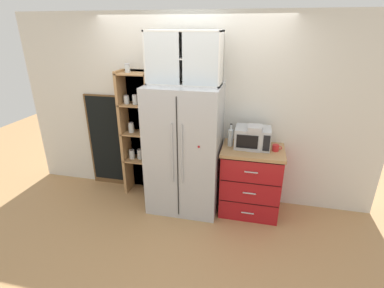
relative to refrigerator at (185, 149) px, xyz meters
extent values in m
plane|color=tan|center=(0.00, -0.01, -0.85)|extent=(10.72, 10.72, 0.00)
cube|color=silver|center=(0.00, 0.39, 0.42)|extent=(5.02, 0.10, 2.55)
cube|color=#B7BABF|center=(0.00, 0.00, 0.00)|extent=(0.93, 0.69, 1.71)
cube|color=black|center=(0.00, -0.35, 0.00)|extent=(0.01, 0.01, 1.57)
cylinder|color=#B7BABF|center=(-0.06, -0.36, 0.09)|extent=(0.02, 0.02, 0.77)
cylinder|color=#B7BABF|center=(0.06, -0.36, 0.09)|extent=(0.02, 0.02, 0.77)
cube|color=#A8161C|center=(0.26, -0.35, 0.20)|extent=(0.02, 0.01, 0.02)
cube|color=brown|center=(-0.74, 0.36, 0.06)|extent=(0.50, 0.04, 1.82)
cube|color=tan|center=(-0.95, 0.21, 0.06)|extent=(0.04, 0.28, 1.82)
cube|color=tan|center=(-0.53, 0.21, 0.06)|extent=(0.04, 0.28, 1.82)
cube|color=tan|center=(-0.74, 0.21, -0.32)|extent=(0.44, 0.28, 0.02)
cylinder|color=silver|center=(-0.86, 0.20, -0.25)|extent=(0.08, 0.08, 0.13)
cylinder|color=#2D2D2D|center=(-0.86, 0.20, -0.27)|extent=(0.07, 0.07, 0.09)
cylinder|color=#B2B2B7|center=(-0.86, 0.20, -0.18)|extent=(0.08, 0.08, 0.01)
cylinder|color=silver|center=(-0.74, 0.22, -0.25)|extent=(0.08, 0.08, 0.14)
cylinder|color=#B77A38|center=(-0.74, 0.22, -0.27)|extent=(0.06, 0.06, 0.09)
cylinder|color=#B2B2B7|center=(-0.74, 0.22, -0.17)|extent=(0.07, 0.07, 0.01)
cylinder|color=silver|center=(-0.61, 0.19, -0.26)|extent=(0.08, 0.08, 0.12)
cylinder|color=white|center=(-0.61, 0.19, -0.27)|extent=(0.07, 0.07, 0.08)
cylinder|color=#B2B2B7|center=(-0.61, 0.19, -0.19)|extent=(0.08, 0.08, 0.01)
cube|color=tan|center=(-0.74, 0.21, 0.09)|extent=(0.44, 0.28, 0.02)
cylinder|color=silver|center=(-0.83, 0.19, 0.17)|extent=(0.08, 0.08, 0.13)
cylinder|color=beige|center=(-0.83, 0.19, 0.15)|extent=(0.07, 0.07, 0.09)
cylinder|color=#B2B2B7|center=(-0.83, 0.19, 0.24)|extent=(0.07, 0.07, 0.01)
cylinder|color=silver|center=(-0.65, 0.19, 0.17)|extent=(0.06, 0.06, 0.13)
cylinder|color=white|center=(-0.65, 0.19, 0.15)|extent=(0.06, 0.06, 0.09)
cylinder|color=#B2B2B7|center=(-0.65, 0.19, 0.24)|extent=(0.06, 0.06, 0.01)
cube|color=tan|center=(-0.74, 0.21, 0.51)|extent=(0.44, 0.28, 0.02)
cylinder|color=silver|center=(-0.86, 0.19, 0.57)|extent=(0.07, 0.07, 0.11)
cylinder|color=#E0C67F|center=(-0.86, 0.19, 0.56)|extent=(0.06, 0.06, 0.07)
cylinder|color=#B2B2B7|center=(-0.86, 0.19, 0.63)|extent=(0.07, 0.07, 0.01)
cylinder|color=silver|center=(-0.74, 0.19, 0.58)|extent=(0.07, 0.07, 0.12)
cylinder|color=brown|center=(-0.74, 0.19, 0.56)|extent=(0.06, 0.06, 0.08)
cylinder|color=#B2B2B7|center=(-0.74, 0.19, 0.65)|extent=(0.07, 0.07, 0.01)
cylinder|color=silver|center=(-0.61, 0.19, 0.59)|extent=(0.08, 0.08, 0.14)
cylinder|color=#382316|center=(-0.61, 0.19, 0.57)|extent=(0.07, 0.07, 0.09)
cylinder|color=#B2B2B7|center=(-0.61, 0.19, 0.67)|extent=(0.07, 0.07, 0.01)
cube|color=tan|center=(-0.74, 0.21, 0.93)|extent=(0.44, 0.28, 0.02)
cylinder|color=silver|center=(-0.83, 0.22, 0.99)|extent=(0.07, 0.07, 0.10)
cylinder|color=#CCB78C|center=(-0.83, 0.22, 0.97)|extent=(0.06, 0.06, 0.07)
cylinder|color=#B2B2B7|center=(-0.83, 0.22, 1.05)|extent=(0.07, 0.07, 0.01)
cube|color=#A8161C|center=(0.88, 0.06, -0.41)|extent=(0.75, 0.57, 0.88)
cube|color=tan|center=(0.88, 0.06, 0.05)|extent=(0.78, 0.60, 0.04)
cube|color=black|center=(0.88, -0.22, -0.57)|extent=(0.73, 0.00, 0.01)
cube|color=silver|center=(0.88, -0.23, -0.71)|extent=(0.16, 0.01, 0.01)
cube|color=black|center=(0.88, -0.22, -0.28)|extent=(0.73, 0.00, 0.01)
cube|color=silver|center=(0.88, -0.23, -0.41)|extent=(0.16, 0.01, 0.01)
cube|color=black|center=(0.88, -0.22, 0.02)|extent=(0.73, 0.00, 0.01)
cube|color=silver|center=(0.88, -0.23, -0.12)|extent=(0.16, 0.01, 0.01)
cube|color=#B7BABF|center=(0.86, 0.11, 0.20)|extent=(0.44, 0.32, 0.26)
cube|color=black|center=(0.80, -0.05, 0.20)|extent=(0.26, 0.01, 0.17)
cube|color=black|center=(1.03, -0.05, 0.20)|extent=(0.08, 0.01, 0.20)
cube|color=#B7B7BC|center=(0.88, 0.04, 0.09)|extent=(0.17, 0.20, 0.03)
cube|color=#B7B7BC|center=(0.88, 0.11, 0.22)|extent=(0.17, 0.06, 0.30)
cube|color=#B7B7BC|center=(0.88, 0.04, 0.35)|extent=(0.17, 0.20, 0.06)
cylinder|color=black|center=(0.88, 0.03, 0.16)|extent=(0.11, 0.11, 0.12)
cylinder|color=red|center=(1.15, 0.05, 0.11)|extent=(0.08, 0.08, 0.08)
torus|color=red|center=(1.21, 0.05, 0.11)|extent=(0.05, 0.01, 0.05)
cylinder|color=silver|center=(0.59, 0.09, 0.18)|extent=(0.07, 0.07, 0.22)
cone|color=silver|center=(0.59, 0.09, 0.29)|extent=(0.07, 0.07, 0.04)
cylinder|color=silver|center=(0.59, 0.09, 0.32)|extent=(0.03, 0.03, 0.07)
cylinder|color=black|center=(0.59, 0.09, 0.36)|extent=(0.03, 0.03, 0.01)
cube|color=silver|center=(0.00, 0.17, 1.16)|extent=(0.90, 0.02, 0.62)
cube|color=silver|center=(0.00, 0.02, 1.46)|extent=(0.90, 0.32, 0.02)
cube|color=silver|center=(0.00, 0.02, 0.86)|extent=(0.90, 0.32, 0.02)
cube|color=silver|center=(-0.44, 0.02, 1.16)|extent=(0.02, 0.32, 0.62)
cube|color=silver|center=(0.44, 0.02, 1.16)|extent=(0.02, 0.32, 0.62)
cube|color=silver|center=(0.00, 0.02, 1.16)|extent=(0.87, 0.30, 0.02)
cube|color=silver|center=(-0.22, -0.13, 1.16)|extent=(0.41, 0.01, 0.58)
cube|color=silver|center=(0.22, -0.13, 1.16)|extent=(0.41, 0.01, 0.58)
cylinder|color=silver|center=(-0.31, 0.02, 0.88)|extent=(0.05, 0.05, 0.00)
cylinder|color=silver|center=(-0.31, 0.02, 0.91)|extent=(0.01, 0.01, 0.07)
cone|color=silver|center=(-0.31, 0.02, 0.97)|extent=(0.06, 0.06, 0.05)
cylinder|color=silver|center=(0.31, 0.02, 0.88)|extent=(0.05, 0.05, 0.00)
cylinder|color=silver|center=(0.31, 0.02, 0.91)|extent=(0.01, 0.01, 0.07)
cone|color=silver|center=(0.31, 0.02, 0.97)|extent=(0.06, 0.06, 0.05)
cylinder|color=white|center=(-0.27, 0.02, 1.20)|extent=(0.06, 0.06, 0.07)
cylinder|color=white|center=(0.00, 0.02, 1.20)|extent=(0.06, 0.06, 0.07)
cylinder|color=white|center=(0.27, 0.02, 1.20)|extent=(0.06, 0.06, 0.07)
cube|color=brown|center=(-1.31, 0.32, -0.13)|extent=(0.60, 0.04, 1.44)
cube|color=black|center=(-1.31, 0.30, -0.10)|extent=(0.54, 0.01, 1.34)
camera|label=1|loc=(0.88, -3.36, 1.51)|focal=26.76mm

